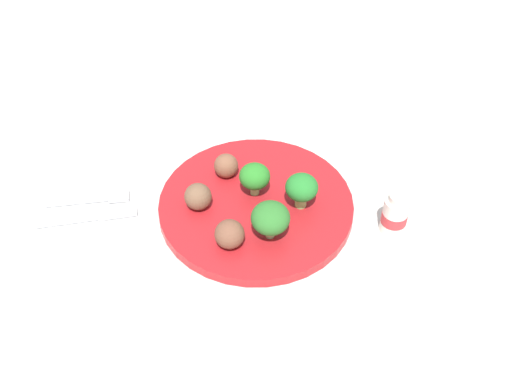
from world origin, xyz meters
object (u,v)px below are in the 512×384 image
(broccoli_floret_far_rim, at_px, (302,188))
(fork, at_px, (93,199))
(plate, at_px, (256,206))
(yogurt_bottle, at_px, (395,215))
(knife, at_px, (91,217))
(meatball_front_left, at_px, (198,196))
(napkin, at_px, (87,211))
(broccoli_floret_back_right, at_px, (252,177))
(broccoli_floret_back_left, at_px, (270,218))
(meatball_near_rim, at_px, (230,234))
(meatball_center, at_px, (226,166))

(broccoli_floret_far_rim, bearing_deg, fork, 169.96)
(plate, height_order, yogurt_bottle, yogurt_bottle)
(knife, bearing_deg, broccoli_floret_far_rim, -3.28)
(plate, relative_size, meatball_front_left, 7.22)
(yogurt_bottle, bearing_deg, plate, 162.56)
(knife, height_order, yogurt_bottle, yogurt_bottle)
(meatball_front_left, distance_m, napkin, 0.17)
(broccoli_floret_back_right, xyz_separation_m, yogurt_bottle, (0.19, -0.08, -0.02))
(meatball_front_left, xyz_separation_m, yogurt_bottle, (0.27, -0.06, -0.01))
(knife, xyz_separation_m, yogurt_bottle, (0.42, -0.06, 0.02))
(broccoli_floret_back_left, bearing_deg, knife, 164.33)
(plate, relative_size, broccoli_floret_back_right, 5.51)
(broccoli_floret_back_left, distance_m, meatball_near_rim, 0.06)
(knife, bearing_deg, meatball_front_left, -0.75)
(meatball_near_rim, distance_m, knife, 0.21)
(knife, relative_size, yogurt_bottle, 2.16)
(napkin, bearing_deg, broccoli_floret_back_right, -0.64)
(plate, height_order, knife, plate)
(broccoli_floret_back_right, height_order, meatball_near_rim, broccoli_floret_back_right)
(napkin, bearing_deg, broccoli_floret_back_left, -18.80)
(broccoli_floret_far_rim, height_order, meatball_near_rim, broccoli_floret_far_rim)
(broccoli_floret_far_rim, bearing_deg, broccoli_floret_back_left, -133.58)
(broccoli_floret_back_left, distance_m, meatball_center, 0.14)
(broccoli_floret_back_right, xyz_separation_m, meatball_front_left, (-0.08, -0.02, -0.01))
(meatball_center, relative_size, meatball_near_rim, 0.90)
(plate, distance_m, meatball_front_left, 0.09)
(meatball_front_left, bearing_deg, plate, -1.27)
(plate, relative_size, fork, 2.32)
(meatball_center, xyz_separation_m, knife, (-0.20, -0.06, -0.03))
(plate, relative_size, knife, 1.92)
(plate, bearing_deg, broccoli_floret_back_left, -79.42)
(plate, distance_m, napkin, 0.24)
(fork, bearing_deg, broccoli_floret_back_left, -23.01)
(plate, height_order, broccoli_floret_back_right, broccoli_floret_back_right)
(broccoli_floret_back_right, bearing_deg, yogurt_bottle, -22.16)
(broccoli_floret_back_left, height_order, meatball_center, broccoli_floret_back_left)
(broccoli_floret_back_right, relative_size, napkin, 0.30)
(meatball_center, height_order, meatball_front_left, meatball_front_left)
(broccoli_floret_far_rim, height_order, napkin, broccoli_floret_far_rim)
(meatball_front_left, relative_size, yogurt_bottle, 0.57)
(meatball_center, bearing_deg, broccoli_floret_back_left, -68.44)
(broccoli_floret_back_left, relative_size, knife, 0.39)
(meatball_center, bearing_deg, meatball_front_left, -126.21)
(meatball_near_rim, xyz_separation_m, knife, (-0.19, 0.08, -0.03))
(broccoli_floret_back_right, relative_size, broccoli_floret_back_left, 0.90)
(plate, bearing_deg, napkin, 175.02)
(meatball_center, xyz_separation_m, meatball_near_rim, (-0.00, -0.14, 0.00))
(plate, distance_m, broccoli_floret_back_right, 0.04)
(meatball_center, distance_m, yogurt_bottle, 0.25)
(broccoli_floret_back_right, bearing_deg, meatball_center, 129.07)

